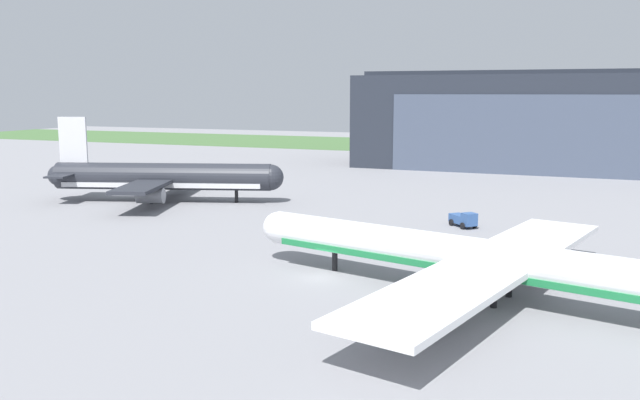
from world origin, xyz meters
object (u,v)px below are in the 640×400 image
at_px(maintenance_hangar, 552,122).
at_px(baggage_tug, 464,219).
at_px(airliner_near_right, 486,260).
at_px(airliner_far_right, 164,178).

height_order(maintenance_hangar, baggage_tug, maintenance_hangar).
bearing_deg(baggage_tug, maintenance_hangar, 84.43).
distance_m(airliner_near_right, baggage_tug, 31.30).
bearing_deg(baggage_tug, airliner_far_right, 176.42).
xyz_separation_m(airliner_near_right, baggage_tug, (-6.88, 30.45, -2.37)).
relative_size(airliner_near_right, baggage_tug, 11.00).
height_order(airliner_far_right, baggage_tug, airliner_far_right).
relative_size(maintenance_hangar, baggage_tug, 20.71).
relative_size(maintenance_hangar, airliner_far_right, 2.37).
distance_m(airliner_far_right, baggage_tug, 49.03).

